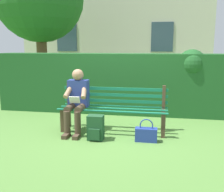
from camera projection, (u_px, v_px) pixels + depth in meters
name	position (u px, v px, depth m)	size (l,w,h in m)	color
ground	(113.00, 131.00, 5.07)	(60.00, 60.00, 0.00)	#517F38
park_bench	(114.00, 107.00, 5.06)	(2.06, 0.52, 0.89)	#4C3828
person_seated	(77.00, 99.00, 4.96)	(0.44, 0.73, 1.20)	navy
hedge_backdrop	(117.00, 82.00, 6.44)	(5.88, 0.80, 1.56)	#1E5123
tree	(37.00, 0.00, 8.37)	(2.95, 2.81, 4.54)	brown
building_facade	(118.00, 4.00, 12.27)	(8.26, 2.89, 7.14)	beige
backpack	(96.00, 128.00, 4.59)	(0.28, 0.27, 0.44)	#1E4728
handbag	(146.00, 134.00, 4.52)	(0.38, 0.15, 0.40)	navy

